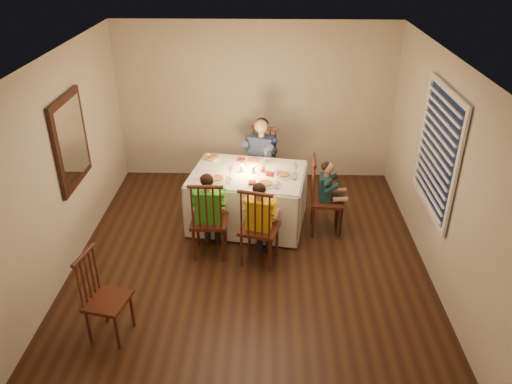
{
  "coord_description": "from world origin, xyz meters",
  "views": [
    {
      "loc": [
        0.22,
        -5.34,
        3.85
      ],
      "look_at": [
        0.07,
        0.15,
        0.9
      ],
      "focal_mm": 35.0,
      "sensor_mm": 36.0,
      "label": 1
    }
  ],
  "objects_px": {
    "adult": "(261,196)",
    "child_green": "(211,253)",
    "chair_near_left": "(211,253)",
    "chair_near_right": "(259,261)",
    "child_teal": "(324,230)",
    "serving_bowl": "(213,158)",
    "dining_table": "(248,187)",
    "child_yellow": "(259,261)",
    "chair_adult": "(261,196)",
    "chair_end": "(324,230)",
    "chair_extra": "(114,334)"
  },
  "relations": [
    {
      "from": "chair_end",
      "to": "dining_table",
      "type": "bearing_deg",
      "value": 83.05
    },
    {
      "from": "child_yellow",
      "to": "serving_bowl",
      "type": "relative_size",
      "value": 5.6
    },
    {
      "from": "dining_table",
      "to": "child_teal",
      "type": "height_order",
      "value": "dining_table"
    },
    {
      "from": "chair_near_right",
      "to": "child_teal",
      "type": "xyz_separation_m",
      "value": [
        0.91,
        0.75,
        0.0
      ]
    },
    {
      "from": "dining_table",
      "to": "child_green",
      "type": "height_order",
      "value": "dining_table"
    },
    {
      "from": "chair_near_right",
      "to": "child_yellow",
      "type": "relative_size",
      "value": 0.97
    },
    {
      "from": "chair_adult",
      "to": "child_yellow",
      "type": "height_order",
      "value": "child_yellow"
    },
    {
      "from": "chair_adult",
      "to": "child_yellow",
      "type": "distance_m",
      "value": 1.75
    },
    {
      "from": "dining_table",
      "to": "adult",
      "type": "xyz_separation_m",
      "value": [
        0.17,
        0.82,
        -0.59
      ]
    },
    {
      "from": "dining_table",
      "to": "chair_near_left",
      "type": "xyz_separation_m",
      "value": [
        -0.47,
        -0.77,
        -0.59
      ]
    },
    {
      "from": "serving_bowl",
      "to": "chair_near_right",
      "type": "bearing_deg",
      "value": -62.04
    },
    {
      "from": "chair_near_right",
      "to": "adult",
      "type": "distance_m",
      "value": 1.75
    },
    {
      "from": "chair_end",
      "to": "chair_extra",
      "type": "distance_m",
      "value": 3.23
    },
    {
      "from": "adult",
      "to": "chair_near_right",
      "type": "bearing_deg",
      "value": -73.82
    },
    {
      "from": "chair_near_left",
      "to": "child_green",
      "type": "height_order",
      "value": "child_green"
    },
    {
      "from": "chair_near_left",
      "to": "serving_bowl",
      "type": "bearing_deg",
      "value": -86.46
    },
    {
      "from": "chair_near_left",
      "to": "chair_near_right",
      "type": "relative_size",
      "value": 1.0
    },
    {
      "from": "adult",
      "to": "child_green",
      "type": "distance_m",
      "value": 1.71
    },
    {
      "from": "chair_extra",
      "to": "child_yellow",
      "type": "xyz_separation_m",
      "value": [
        1.53,
        1.36,
        0.0
      ]
    },
    {
      "from": "chair_extra",
      "to": "child_teal",
      "type": "bearing_deg",
      "value": -36.91
    },
    {
      "from": "adult",
      "to": "serving_bowl",
      "type": "relative_size",
      "value": 6.38
    },
    {
      "from": "chair_near_left",
      "to": "chair_near_right",
      "type": "xyz_separation_m",
      "value": [
        0.65,
        -0.16,
        0.0
      ]
    },
    {
      "from": "dining_table",
      "to": "child_green",
      "type": "xyz_separation_m",
      "value": [
        -0.47,
        -0.77,
        -0.59
      ]
    },
    {
      "from": "chair_near_right",
      "to": "child_yellow",
      "type": "distance_m",
      "value": 0.0
    },
    {
      "from": "chair_near_left",
      "to": "child_teal",
      "type": "height_order",
      "value": "chair_near_left"
    },
    {
      "from": "chair_end",
      "to": "child_teal",
      "type": "relative_size",
      "value": 1.04
    },
    {
      "from": "chair_extra",
      "to": "serving_bowl",
      "type": "bearing_deg",
      "value": -4.59
    },
    {
      "from": "dining_table",
      "to": "child_yellow",
      "type": "height_order",
      "value": "dining_table"
    },
    {
      "from": "chair_end",
      "to": "adult",
      "type": "bearing_deg",
      "value": 45.13
    },
    {
      "from": "chair_near_right",
      "to": "chair_extra",
      "type": "bearing_deg",
      "value": 56.15
    },
    {
      "from": "chair_adult",
      "to": "child_green",
      "type": "distance_m",
      "value": 1.71
    },
    {
      "from": "child_green",
      "to": "child_yellow",
      "type": "distance_m",
      "value": 0.67
    },
    {
      "from": "child_teal",
      "to": "serving_bowl",
      "type": "height_order",
      "value": "serving_bowl"
    },
    {
      "from": "child_green",
      "to": "child_yellow",
      "type": "height_order",
      "value": "child_green"
    },
    {
      "from": "chair_end",
      "to": "child_teal",
      "type": "xyz_separation_m",
      "value": [
        0.0,
        0.0,
        0.0
      ]
    },
    {
      "from": "child_green",
      "to": "chair_near_left",
      "type": "bearing_deg",
      "value": -89.62
    },
    {
      "from": "child_yellow",
      "to": "dining_table",
      "type": "bearing_deg",
      "value": -64.18
    },
    {
      "from": "chair_near_right",
      "to": "child_teal",
      "type": "distance_m",
      "value": 1.18
    },
    {
      "from": "serving_bowl",
      "to": "child_teal",
      "type": "bearing_deg",
      "value": -20.11
    },
    {
      "from": "chair_extra",
      "to": "child_green",
      "type": "xyz_separation_m",
      "value": [
        0.88,
        1.51,
        0.0
      ]
    },
    {
      "from": "child_yellow",
      "to": "chair_near_right",
      "type": "bearing_deg",
      "value": 104.6
    },
    {
      "from": "chair_adult",
      "to": "adult",
      "type": "height_order",
      "value": "adult"
    },
    {
      "from": "chair_near_left",
      "to": "chair_end",
      "type": "height_order",
      "value": "same"
    },
    {
      "from": "chair_extra",
      "to": "child_green",
      "type": "relative_size",
      "value": 0.86
    },
    {
      "from": "chair_near_right",
      "to": "child_yellow",
      "type": "height_order",
      "value": "child_yellow"
    },
    {
      "from": "chair_near_right",
      "to": "chair_end",
      "type": "bearing_deg",
      "value": -125.72
    },
    {
      "from": "chair_end",
      "to": "chair_extra",
      "type": "bearing_deg",
      "value": 133.06
    },
    {
      "from": "dining_table",
      "to": "chair_near_left",
      "type": "bearing_deg",
      "value": -111.98
    },
    {
      "from": "chair_near_left",
      "to": "chair_adult",
      "type": "bearing_deg",
      "value": -111.34
    },
    {
      "from": "adult",
      "to": "child_green",
      "type": "relative_size",
      "value": 1.1
    }
  ]
}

